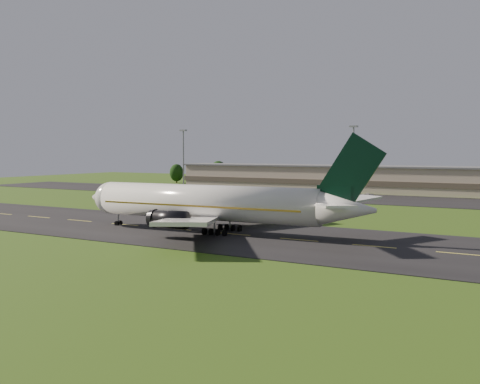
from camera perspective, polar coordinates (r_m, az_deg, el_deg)
The scene contains 10 objects.
ground at distance 89.24m, azimuth -6.86°, elevation -4.00°, with size 360.00×360.00×0.00m, color #2A4711.
taxiway at distance 89.24m, azimuth -6.86°, elevation -3.97°, with size 220.00×30.00×0.10m, color black.
apron at distance 153.01m, azimuth 9.24°, elevation -0.52°, with size 260.00×30.00×0.10m, color black.
airliner at distance 84.94m, azimuth -3.18°, elevation -1.23°, with size 51.30×42.11×15.57m.
terminal at distance 173.82m, azimuth 13.97°, elevation 1.29°, with size 145.00×16.00×8.40m.
light_mast_west at distance 185.36m, azimuth -6.06°, elevation 4.28°, with size 2.40×1.20×20.35m.
light_mast_centre at distance 158.45m, azimuth 11.99°, elevation 4.20°, with size 2.40×1.20×20.35m.
service_vehicle_a at distance 167.96m, azimuth -5.50°, elevation 0.17°, with size 1.42×3.52×1.20m, color gold.
service_vehicle_b at distance 163.20m, azimuth 3.93°, elevation 0.09°, with size 1.48×4.25×1.40m, color #9C240A.
service_vehicle_c at distance 151.91m, azimuth 13.38°, elevation -0.36°, with size 2.12×4.59×1.28m, color silver.
Camera 1 is at (52.11, -71.28, 12.95)m, focal length 40.00 mm.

